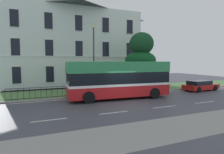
# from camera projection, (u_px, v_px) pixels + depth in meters

# --- Properties ---
(ground_plane) EXTENTS (60.00, 56.00, 0.18)m
(ground_plane) POSITION_uv_depth(u_px,v_px,m) (123.00, 102.00, 15.74)
(ground_plane) COLOR #40424B
(georgian_townhouse) EXTENTS (17.58, 10.16, 12.25)m
(georgian_townhouse) POSITION_uv_depth(u_px,v_px,m) (71.00, 40.00, 27.76)
(georgian_townhouse) COLOR silver
(georgian_townhouse) RESTS_ON ground_plane
(iron_verge_railing) EXTENTS (14.94, 0.04, 0.97)m
(iron_verge_railing) POSITION_uv_depth(u_px,v_px,m) (94.00, 89.00, 18.32)
(iron_verge_railing) COLOR black
(iron_verge_railing) RESTS_ON ground_plane
(evergreen_tree) EXTENTS (4.20, 4.30, 6.48)m
(evergreen_tree) POSITION_uv_depth(u_px,v_px,m) (142.00, 65.00, 22.34)
(evergreen_tree) COLOR #423328
(evergreen_tree) RESTS_ON ground_plane
(single_decker_bus) EXTENTS (9.14, 3.12, 3.26)m
(single_decker_bus) POSITION_uv_depth(u_px,v_px,m) (119.00, 79.00, 17.06)
(single_decker_bus) COLOR red
(single_decker_bus) RESTS_ON ground_plane
(parked_hatchback_00) EXTENTS (4.38, 2.05, 1.12)m
(parked_hatchback_00) POSITION_uv_depth(u_px,v_px,m) (200.00, 86.00, 21.65)
(parked_hatchback_00) COLOR red
(parked_hatchback_00) RESTS_ON ground_plane
(street_lamp_post) EXTENTS (0.36, 0.24, 6.81)m
(street_lamp_post) POSITION_uv_depth(u_px,v_px,m) (94.00, 54.00, 19.17)
(street_lamp_post) COLOR #333338
(street_lamp_post) RESTS_ON ground_plane
(litter_bin) EXTENTS (0.55, 0.55, 1.19)m
(litter_bin) POSITION_uv_depth(u_px,v_px,m) (121.00, 86.00, 20.15)
(litter_bin) COLOR black
(litter_bin) RESTS_ON ground_plane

